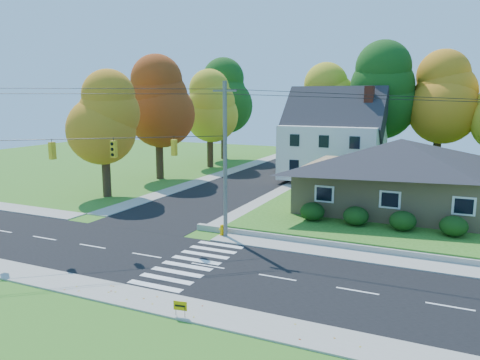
# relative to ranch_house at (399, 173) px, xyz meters

# --- Properties ---
(ground) EXTENTS (120.00, 120.00, 0.00)m
(ground) POSITION_rel_ranch_house_xyz_m (-8.00, -16.00, -3.27)
(ground) COLOR #3D7923
(road_main) EXTENTS (90.00, 8.00, 0.02)m
(road_main) POSITION_rel_ranch_house_xyz_m (-8.00, -16.00, -3.26)
(road_main) COLOR black
(road_main) RESTS_ON ground
(road_cross) EXTENTS (8.00, 44.00, 0.02)m
(road_cross) POSITION_rel_ranch_house_xyz_m (-16.00, 10.00, -3.25)
(road_cross) COLOR black
(road_cross) RESTS_ON ground
(sidewalk_north) EXTENTS (90.00, 2.00, 0.08)m
(sidewalk_north) POSITION_rel_ranch_house_xyz_m (-8.00, -11.00, -3.23)
(sidewalk_north) COLOR #9C9A90
(sidewalk_north) RESTS_ON ground
(sidewalk_south) EXTENTS (90.00, 2.00, 0.08)m
(sidewalk_south) POSITION_rel_ranch_house_xyz_m (-8.00, -21.00, -3.23)
(sidewalk_south) COLOR #9C9A90
(sidewalk_south) RESTS_ON ground
(lawn) EXTENTS (30.00, 30.00, 0.50)m
(lawn) POSITION_rel_ranch_house_xyz_m (5.00, 5.00, -3.02)
(lawn) COLOR #3D7923
(lawn) RESTS_ON ground
(ranch_house) EXTENTS (14.60, 10.60, 5.40)m
(ranch_house) POSITION_rel_ranch_house_xyz_m (0.00, 0.00, 0.00)
(ranch_house) COLOR tan
(ranch_house) RESTS_ON lawn
(colonial_house) EXTENTS (10.40, 8.40, 9.60)m
(colonial_house) POSITION_rel_ranch_house_xyz_m (-7.96, 12.00, 1.32)
(colonial_house) COLOR silver
(colonial_house) RESTS_ON lawn
(hedge_row) EXTENTS (10.70, 1.70, 1.27)m
(hedge_row) POSITION_rel_ranch_house_xyz_m (-0.50, -6.20, -2.13)
(hedge_row) COLOR #163A10
(hedge_row) RESTS_ON lawn
(traffic_infrastructure) EXTENTS (38.10, 10.66, 10.00)m
(traffic_infrastructure) POSITION_rel_ranch_house_xyz_m (-8.15, -14.65, 1.88)
(traffic_infrastructure) COLOR #666059
(traffic_infrastructure) RESTS_ON ground
(tree_lot_0) EXTENTS (6.72, 6.72, 12.51)m
(tree_lot_0) POSITION_rel_ranch_house_xyz_m (-10.00, 18.00, 5.04)
(tree_lot_0) COLOR #3F2A19
(tree_lot_0) RESTS_ON lawn
(tree_lot_1) EXTENTS (7.84, 7.84, 14.60)m
(tree_lot_1) POSITION_rel_ranch_house_xyz_m (-4.00, 17.00, 6.35)
(tree_lot_1) COLOR #3F2A19
(tree_lot_1) RESTS_ON lawn
(tree_lot_2) EXTENTS (7.28, 7.28, 13.56)m
(tree_lot_2) POSITION_rel_ranch_house_xyz_m (2.00, 18.00, 5.70)
(tree_lot_2) COLOR #3F2A19
(tree_lot_2) RESTS_ON lawn
(tree_west_0) EXTENTS (6.16, 6.16, 11.47)m
(tree_west_0) POSITION_rel_ranch_house_xyz_m (-25.00, -4.00, 3.89)
(tree_west_0) COLOR #3F2A19
(tree_west_0) RESTS_ON ground
(tree_west_1) EXTENTS (7.28, 7.28, 13.56)m
(tree_west_1) POSITION_rel_ranch_house_xyz_m (-26.00, 6.00, 5.20)
(tree_west_1) COLOR #3F2A19
(tree_west_1) RESTS_ON ground
(tree_west_2) EXTENTS (6.72, 6.72, 12.51)m
(tree_west_2) POSITION_rel_ranch_house_xyz_m (-25.00, 16.00, 4.54)
(tree_west_2) COLOR #3F2A19
(tree_west_2) RESTS_ON ground
(tree_west_3) EXTENTS (7.84, 7.84, 14.60)m
(tree_west_3) POSITION_rel_ranch_house_xyz_m (-27.00, 24.00, 5.85)
(tree_west_3) COLOR #3F2A19
(tree_west_3) RESTS_ON ground
(white_car) EXTENTS (2.67, 4.25, 1.32)m
(white_car) POSITION_rel_ranch_house_xyz_m (-16.14, 18.82, -2.58)
(white_car) COLOR silver
(white_car) RESTS_ON road_cross
(fire_hydrant) EXTENTS (0.46, 0.35, 0.79)m
(fire_hydrant) POSITION_rel_ranch_house_xyz_m (-9.79, -10.75, -2.89)
(fire_hydrant) COLOR #E2A504
(fire_hydrant) RESTS_ON ground
(yard_sign) EXTENTS (0.59, 0.12, 0.74)m
(yard_sign) POSITION_rel_ranch_house_xyz_m (-6.14, -21.78, -2.74)
(yard_sign) COLOR black
(yard_sign) RESTS_ON ground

